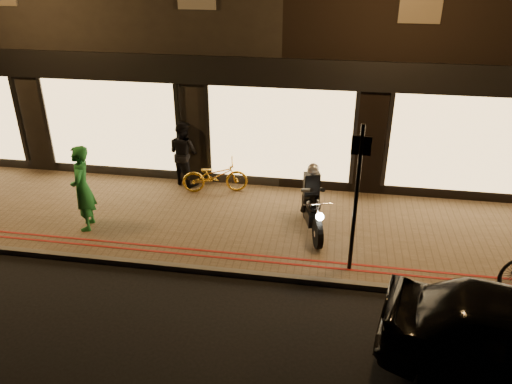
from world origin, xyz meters
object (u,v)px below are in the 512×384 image
Objects in this scene: sign_post at (357,193)px; person_green at (82,188)px; motorcycle at (312,206)px; bicycle_gold at (215,176)px.

sign_post is 1.53× the size of person_green.
motorcycle is 5.07m from person_green.
motorcycle reaches higher than bicycle_gold.
bicycle_gold is 0.86× the size of person_green.
sign_post is at bearing -143.91° from bicycle_gold.
bicycle_gold is (-3.44, 2.94, -1.24)m from sign_post.
sign_post reaches higher than bicycle_gold.
motorcycle is at bearing 82.95° from person_green.
motorcycle is at bearing -134.92° from bicycle_gold.
motorcycle is 0.97× the size of person_green.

